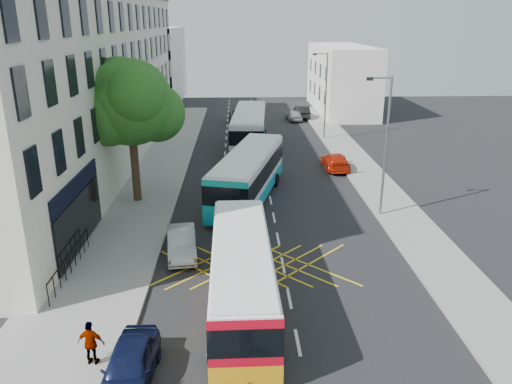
{
  "coord_description": "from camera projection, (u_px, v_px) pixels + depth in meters",
  "views": [
    {
      "loc": [
        -2.08,
        -15.16,
        11.04
      ],
      "look_at": [
        -1.12,
        10.3,
        2.2
      ],
      "focal_mm": 35.0,
      "sensor_mm": 36.0,
      "label": 1
    }
  ],
  "objects": [
    {
      "name": "railings",
      "position": [
        70.0,
        262.0,
        22.43
      ],
      "size": [
        0.08,
        5.6,
        1.14
      ],
      "primitive_type": null,
      "color": "black",
      "rests_on": "pavement_left"
    },
    {
      "name": "pavement_left",
      "position": [
        138.0,
        201.0,
        31.84
      ],
      "size": [
        5.0,
        70.0,
        0.15
      ],
      "primitive_type": "cube",
      "color": "gray",
      "rests_on": "ground"
    },
    {
      "name": "lamp_near",
      "position": [
        385.0,
        140.0,
        28.04
      ],
      "size": [
        1.45,
        0.15,
        8.0
      ],
      "color": "slate",
      "rests_on": "pavement_right"
    },
    {
      "name": "distant_car_silver",
      "position": [
        294.0,
        115.0,
        57.21
      ],
      "size": [
        1.85,
        3.72,
        1.22
      ],
      "primitive_type": "imported",
      "rotation": [
        0.0,
        0.0,
        3.26
      ],
      "color": "#93959A",
      "rests_on": "ground"
    },
    {
      "name": "distant_car_grey",
      "position": [
        241.0,
        117.0,
        55.92
      ],
      "size": [
        2.64,
        5.28,
        1.43
      ],
      "primitive_type": "imported",
      "rotation": [
        0.0,
        0.0,
        0.05
      ],
      "color": "#414449",
      "rests_on": "ground"
    },
    {
      "name": "bus_far",
      "position": [
        249.0,
        129.0,
        44.75
      ],
      "size": [
        3.56,
        12.05,
        3.35
      ],
      "rotation": [
        0.0,
        0.0,
        -0.07
      ],
      "color": "silver",
      "rests_on": "ground"
    },
    {
      "name": "ground",
      "position": [
        298.0,
        342.0,
        18.01
      ],
      "size": [
        120.0,
        120.0,
        0.0
      ],
      "primitive_type": "plane",
      "color": "black",
      "rests_on": "ground"
    },
    {
      "name": "lamp_far",
      "position": [
        325.0,
        91.0,
        46.92
      ],
      "size": [
        1.45,
        0.15,
        8.0
      ],
      "color": "slate",
      "rests_on": "pavement_right"
    },
    {
      "name": "parked_car_silver",
      "position": [
        182.0,
        243.0,
        24.54
      ],
      "size": [
        1.82,
        3.99,
        1.27
      ],
      "primitive_type": "imported",
      "rotation": [
        0.0,
        0.0,
        0.13
      ],
      "color": "#A6AAAE",
      "rests_on": "ground"
    },
    {
      "name": "street_tree",
      "position": [
        130.0,
        103.0,
        29.77
      ],
      "size": [
        6.3,
        5.7,
        8.8
      ],
      "color": "#382619",
      "rests_on": "pavement_left"
    },
    {
      "name": "bus_near",
      "position": [
        242.0,
        275.0,
        19.72
      ],
      "size": [
        2.62,
        10.07,
        2.82
      ],
      "rotation": [
        0.0,
        0.0,
        0.01
      ],
      "color": "silver",
      "rests_on": "ground"
    },
    {
      "name": "pavement_right",
      "position": [
        386.0,
        198.0,
        32.41
      ],
      "size": [
        3.0,
        70.0,
        0.15
      ],
      "primitive_type": "cube",
      "color": "gray",
      "rests_on": "ground"
    },
    {
      "name": "red_hatchback",
      "position": [
        336.0,
        161.0,
        38.68
      ],
      "size": [
        1.77,
        4.32,
        1.25
      ],
      "primitive_type": "imported",
      "rotation": [
        0.0,
        0.0,
        3.14
      ],
      "color": "#BA1E07",
      "rests_on": "ground"
    },
    {
      "name": "pedestrian_far",
      "position": [
        91.0,
        343.0,
        16.44
      ],
      "size": [
        0.97,
        0.51,
        1.58
      ],
      "primitive_type": "imported",
      "rotation": [
        0.0,
        0.0,
        3.0
      ],
      "color": "gray",
      "rests_on": "pavement_left"
    },
    {
      "name": "terrace_main",
      "position": [
        82.0,
        78.0,
        38.41
      ],
      "size": [
        8.3,
        45.0,
        13.5
      ],
      "color": "beige",
      "rests_on": "ground"
    },
    {
      "name": "building_right",
      "position": [
        341.0,
        79.0,
        62.4
      ],
      "size": [
        6.0,
        18.0,
        8.0
      ],
      "primitive_type": "cube",
      "color": "silver",
      "rests_on": "ground"
    },
    {
      "name": "parked_car_blue",
      "position": [
        129.0,
        366.0,
        15.78
      ],
      "size": [
        1.66,
        3.88,
        1.31
      ],
      "primitive_type": "imported",
      "rotation": [
        0.0,
        0.0,
        -0.03
      ],
      "color": "#0D1436",
      "rests_on": "ground"
    },
    {
      "name": "terrace_far",
      "position": [
        149.0,
        66.0,
        67.79
      ],
      "size": [
        8.0,
        20.0,
        10.0
      ],
      "primitive_type": "cube",
      "color": "silver",
      "rests_on": "ground"
    },
    {
      "name": "bus_mid",
      "position": [
        248.0,
        175.0,
        31.79
      ],
      "size": [
        5.27,
        11.45,
        3.14
      ],
      "rotation": [
        0.0,
        0.0,
        -0.25
      ],
      "color": "silver",
      "rests_on": "ground"
    },
    {
      "name": "distant_car_dark",
      "position": [
        302.0,
        112.0,
        58.71
      ],
      "size": [
        1.57,
        4.47,
        1.47
      ],
      "primitive_type": "imported",
      "rotation": [
        0.0,
        0.0,
        3.14
      ],
      "color": "black",
      "rests_on": "ground"
    }
  ]
}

